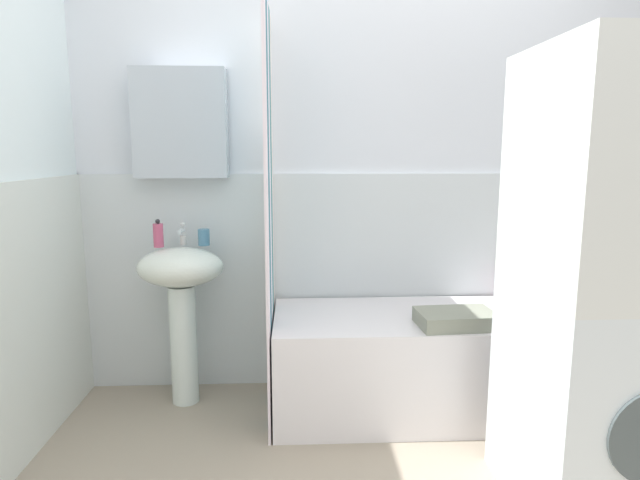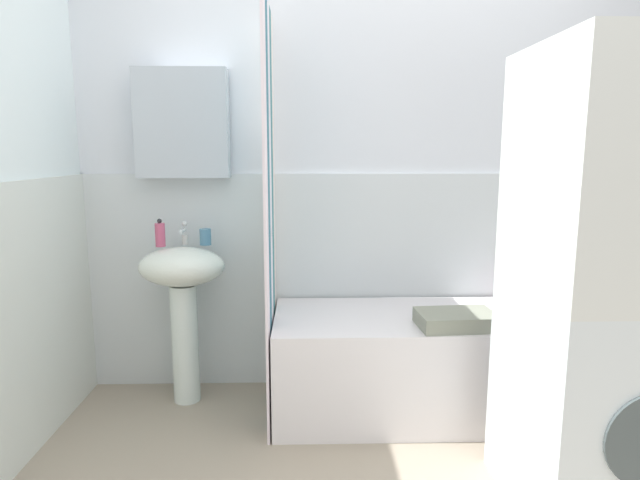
# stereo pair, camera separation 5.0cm
# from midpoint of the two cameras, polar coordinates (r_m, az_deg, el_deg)

# --- Properties ---
(wall_back_tiled) EXTENTS (3.60, 0.18, 2.40)m
(wall_back_tiled) POSITION_cam_midpoint_polar(r_m,az_deg,el_deg) (2.96, 4.30, 5.90)
(wall_back_tiled) COLOR white
(wall_back_tiled) RESTS_ON ground_plane
(sink) EXTENTS (0.44, 0.34, 0.83)m
(sink) POSITION_cam_midpoint_polar(r_m,az_deg,el_deg) (2.87, -13.95, -5.16)
(sink) COLOR white
(sink) RESTS_ON ground_plane
(faucet) EXTENTS (0.03, 0.12, 0.12)m
(faucet) POSITION_cam_midpoint_polar(r_m,az_deg,el_deg) (2.89, -13.83, 0.69)
(faucet) COLOR silver
(faucet) RESTS_ON sink
(soap_dispenser) EXTENTS (0.05, 0.05, 0.15)m
(soap_dispenser) POSITION_cam_midpoint_polar(r_m,az_deg,el_deg) (2.87, -16.22, 0.59)
(soap_dispenser) COLOR #C55072
(soap_dispenser) RESTS_ON sink
(toothbrush_cup) EXTENTS (0.06, 0.06, 0.09)m
(toothbrush_cup) POSITION_cam_midpoint_polar(r_m,az_deg,el_deg) (2.87, -11.65, 0.33)
(toothbrush_cup) COLOR teal
(toothbrush_cup) RESTS_ON sink
(bathtub) EXTENTS (1.54, 0.65, 0.51)m
(bathtub) POSITION_cam_midpoint_polar(r_m,az_deg,el_deg) (2.86, 11.76, -12.69)
(bathtub) COLOR white
(bathtub) RESTS_ON ground_plane
(shower_curtain) EXTENTS (0.01, 0.65, 2.00)m
(shower_curtain) POSITION_cam_midpoint_polar(r_m,az_deg,el_deg) (2.60, -4.81, 2.32)
(shower_curtain) COLOR white
(shower_curtain) RESTS_ON ground_plane
(conditioner_bottle) EXTENTS (0.06, 0.06, 0.15)m
(conditioner_bottle) POSITION_cam_midpoint_polar(r_m,az_deg,el_deg) (3.19, 22.87, -4.83)
(conditioner_bottle) COLOR gold
(conditioner_bottle) RESTS_ON bathtub
(lotion_bottle) EXTENTS (0.06, 0.06, 0.18)m
(lotion_bottle) POSITION_cam_midpoint_polar(r_m,az_deg,el_deg) (3.15, 20.82, -4.54)
(lotion_bottle) COLOR #BE4E72
(lotion_bottle) RESTS_ON bathtub
(towel_folded) EXTENTS (0.37, 0.26, 0.07)m
(towel_folded) POSITION_cam_midpoint_polar(r_m,az_deg,el_deg) (2.61, 14.89, -8.22)
(towel_folded) COLOR gray
(towel_folded) RESTS_ON bathtub
(washer_dryer_stack) EXTENTS (0.57, 0.65, 1.67)m
(washer_dryer_stack) POSITION_cam_midpoint_polar(r_m,az_deg,el_deg) (2.13, 28.91, -4.94)
(washer_dryer_stack) COLOR white
(washer_dryer_stack) RESTS_ON ground_plane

